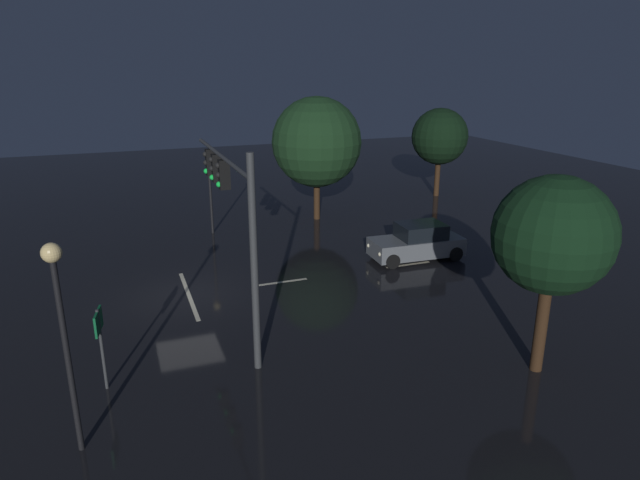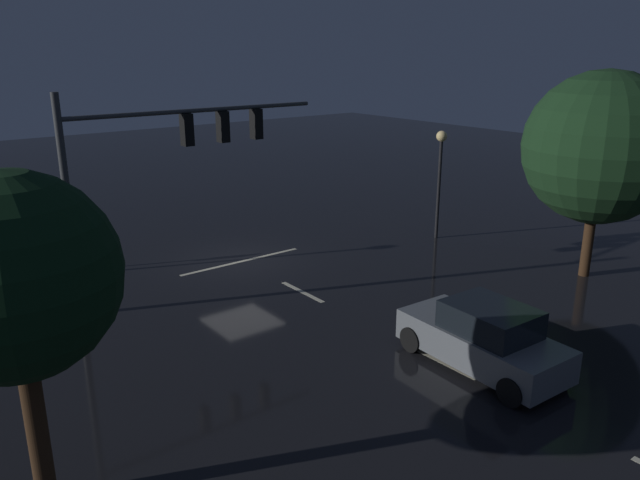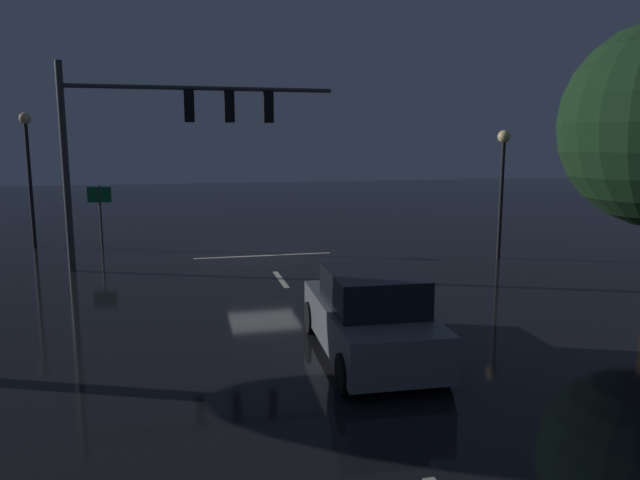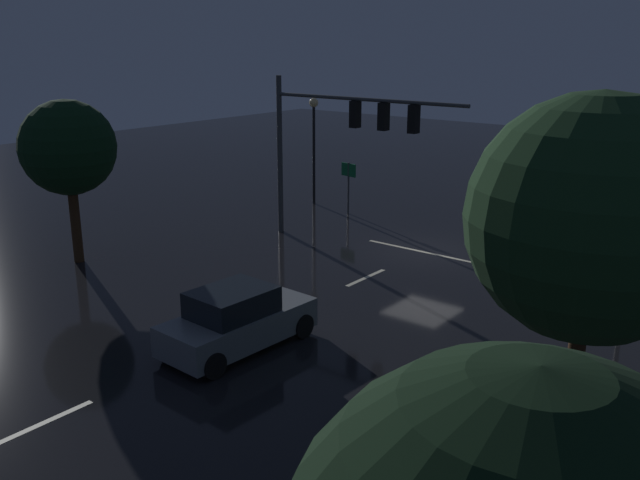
{
  "view_description": "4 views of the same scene",
  "coord_description": "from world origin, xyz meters",
  "views": [
    {
      "loc": [
        20.93,
        -2.15,
        8.84
      ],
      "look_at": [
        -0.33,
        5.84,
        1.55
      ],
      "focal_mm": 31.3,
      "sensor_mm": 36.0,
      "label": 1
    },
    {
      "loc": [
        11.14,
        19.27,
        7.65
      ],
      "look_at": [
        -0.48,
        4.32,
        1.77
      ],
      "focal_mm": 34.8,
      "sensor_mm": 36.0,
      "label": 2
    },
    {
      "loc": [
        2.81,
        21.04,
        4.05
      ],
      "look_at": [
        -0.63,
        6.48,
        1.58
      ],
      "focal_mm": 33.02,
      "sensor_mm": 36.0,
      "label": 3
    },
    {
      "loc": [
        -12.95,
        22.73,
        7.99
      ],
      "look_at": [
        0.93,
        5.38,
        1.51
      ],
      "focal_mm": 39.1,
      "sensor_mm": 36.0,
      "label": 4
    }
  ],
  "objects": [
    {
      "name": "stop_bar",
      "position": [
        0.0,
        0.14,
        0.0
      ],
      "size": [
        5.0,
        0.16,
        0.01
      ],
      "primitive_type": "cube",
      "color": "beige",
      "rests_on": "ground_plane"
    },
    {
      "name": "tree_left_near",
      "position": [
        -11.5,
        18.61,
        4.04
      ],
      "size": [
        3.75,
        3.75,
        5.93
      ],
      "color": "#382314",
      "rests_on": "ground_plane"
    },
    {
      "name": "tree_right_near",
      "position": [
        9.36,
        9.13,
        4.21
      ],
      "size": [
        3.39,
        3.39,
        5.93
      ],
      "color": "#382314",
      "rests_on": "ground_plane"
    },
    {
      "name": "lane_dash_near",
      "position": [
        0.0,
        16.0,
        0.0
      ],
      "size": [
        0.16,
        2.2,
        0.01
      ],
      "primitive_type": "cube",
      "rotation": [
        0.0,
        0.0,
        1.57
      ],
      "color": "beige",
      "rests_on": "ground_plane"
    },
    {
      "name": "street_lamp_left_kerb",
      "position": [
        -8.06,
        2.55,
        3.19
      ],
      "size": [
        0.44,
        0.44,
        4.49
      ],
      "color": "black",
      "rests_on": "ground_plane"
    },
    {
      "name": "traffic_signal_assembly",
      "position": [
        3.14,
        1.32,
        4.63
      ],
      "size": [
        8.61,
        0.47,
        6.52
      ],
      "color": "#383A3D",
      "rests_on": "ground_plane"
    },
    {
      "name": "lane_dash_far",
      "position": [
        0.0,
        4.0,
        0.0
      ],
      "size": [
        0.16,
        2.2,
        0.01
      ],
      "primitive_type": "cube",
      "rotation": [
        0.0,
        0.0,
        1.57
      ],
      "color": "beige",
      "rests_on": "ground_plane"
    },
    {
      "name": "route_sign",
      "position": [
        5.9,
        -2.97,
        1.76
      ],
      "size": [
        0.9,
        0.21,
        2.43
      ],
      "color": "#383A3D",
      "rests_on": "ground_plane"
    },
    {
      "name": "street_lamp_right_kerb",
      "position": [
        8.46,
        -3.56,
        3.62
      ],
      "size": [
        0.44,
        0.44,
        5.19
      ],
      "color": "black",
      "rests_on": "ground_plane"
    },
    {
      "name": "tree_left_far",
      "position": [
        -8.78,
        8.8,
        4.49
      ],
      "size": [
        5.09,
        5.09,
        7.04
      ],
      "color": "#382314",
      "rests_on": "ground_plane"
    },
    {
      "name": "lane_dash_mid",
      "position": [
        0.0,
        10.0,
        0.0
      ],
      "size": [
        0.16,
        2.2,
        0.01
      ],
      "primitive_type": "cube",
      "rotation": [
        0.0,
        0.0,
        1.57
      ],
      "color": "beige",
      "rests_on": "ground_plane"
    },
    {
      "name": "car_approaching",
      "position": [
        -0.59,
        10.78,
        0.8
      ],
      "size": [
        2.07,
        4.43,
        1.7
      ],
      "color": "slate",
      "rests_on": "ground_plane"
    },
    {
      "name": "ground_plane",
      "position": [
        0.0,
        0.0,
        0.0
      ],
      "size": [
        80.0,
        80.0,
        0.0
      ],
      "primitive_type": "plane",
      "color": "black"
    }
  ]
}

